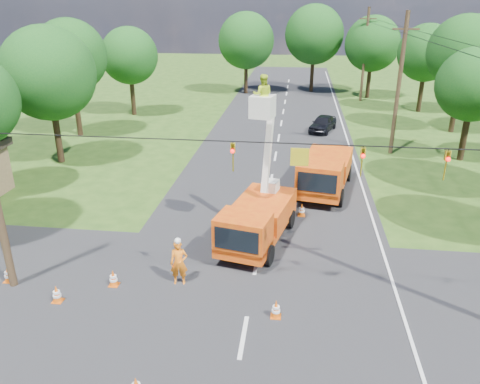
# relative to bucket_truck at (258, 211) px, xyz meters

# --- Properties ---
(ground) EXTENTS (140.00, 140.00, 0.00)m
(ground) POSITION_rel_bucket_truck_xyz_m (0.15, 13.21, -1.64)
(ground) COLOR #264615
(ground) RESTS_ON ground
(road_main) EXTENTS (12.00, 100.00, 0.06)m
(road_main) POSITION_rel_bucket_truck_xyz_m (0.15, 13.21, -1.64)
(road_main) COLOR black
(road_main) RESTS_ON ground
(road_cross) EXTENTS (56.00, 10.00, 0.07)m
(road_cross) POSITION_rel_bucket_truck_xyz_m (0.15, -4.79, -1.64)
(road_cross) COLOR black
(road_cross) RESTS_ON ground
(edge_line) EXTENTS (0.12, 90.00, 0.02)m
(edge_line) POSITION_rel_bucket_truck_xyz_m (5.75, 13.21, -1.64)
(edge_line) COLOR silver
(edge_line) RESTS_ON ground
(bucket_truck) EXTENTS (3.46, 6.35, 7.74)m
(bucket_truck) POSITION_rel_bucket_truck_xyz_m (0.00, 0.00, 0.00)
(bucket_truck) COLOR orange
(bucket_truck) RESTS_ON ground
(second_truck) EXTENTS (3.60, 6.88, 2.45)m
(second_truck) POSITION_rel_bucket_truck_xyz_m (3.36, 6.77, -0.36)
(second_truck) COLOR orange
(second_truck) RESTS_ON ground
(ground_worker) EXTENTS (0.77, 0.57, 1.92)m
(ground_worker) POSITION_rel_bucket_truck_xyz_m (-2.78, -3.84, -0.68)
(ground_worker) COLOR orange
(ground_worker) RESTS_ON ground
(distant_car) EXTENTS (2.85, 4.38, 1.39)m
(distant_car) POSITION_rel_bucket_truck_xyz_m (3.83, 20.96, -0.95)
(distant_car) COLOR black
(distant_car) RESTS_ON ground
(traffic_cone_2) EXTENTS (0.38, 0.38, 0.71)m
(traffic_cone_2) POSITION_rel_bucket_truck_xyz_m (0.60, -0.12, -1.28)
(traffic_cone_2) COLOR #DA560B
(traffic_cone_2) RESTS_ON ground
(traffic_cone_3) EXTENTS (0.38, 0.38, 0.71)m
(traffic_cone_3) POSITION_rel_bucket_truck_xyz_m (2.07, 3.20, -1.28)
(traffic_cone_3) COLOR #DA560B
(traffic_cone_3) RESTS_ON ground
(traffic_cone_4) EXTENTS (0.38, 0.38, 0.71)m
(traffic_cone_4) POSITION_rel_bucket_truck_xyz_m (-5.36, -4.33, -1.28)
(traffic_cone_4) COLOR #DA560B
(traffic_cone_4) RESTS_ON ground
(traffic_cone_5) EXTENTS (0.38, 0.38, 0.71)m
(traffic_cone_5) POSITION_rel_bucket_truck_xyz_m (-7.06, -5.63, -1.28)
(traffic_cone_5) COLOR #DA560B
(traffic_cone_5) RESTS_ON ground
(traffic_cone_6) EXTENTS (0.38, 0.38, 0.71)m
(traffic_cone_6) POSITION_rel_bucket_truck_xyz_m (-9.68, -4.58, -1.28)
(traffic_cone_6) COLOR #DA560B
(traffic_cone_6) RESTS_ON ground
(traffic_cone_7) EXTENTS (0.38, 0.38, 0.71)m
(traffic_cone_7) POSITION_rel_bucket_truck_xyz_m (3.79, 10.90, -1.28)
(traffic_cone_7) COLOR #DA560B
(traffic_cone_7) RESTS_ON ground
(traffic_cone_8) EXTENTS (0.38, 0.38, 0.71)m
(traffic_cone_8) POSITION_rel_bucket_truck_xyz_m (1.17, -5.54, -1.28)
(traffic_cone_8) COLOR #DA560B
(traffic_cone_8) RESTS_ON ground
(pole_right_mid) EXTENTS (1.80, 0.30, 10.00)m
(pole_right_mid) POSITION_rel_bucket_truck_xyz_m (8.65, 15.21, 3.47)
(pole_right_mid) COLOR #4C3823
(pole_right_mid) RESTS_ON ground
(pole_right_far) EXTENTS (1.80, 0.30, 10.00)m
(pole_right_far) POSITION_rel_bucket_truck_xyz_m (8.65, 35.21, 3.47)
(pole_right_far) COLOR #4C3823
(pole_right_far) RESTS_ON ground
(signal_span) EXTENTS (18.00, 0.29, 1.07)m
(signal_span) POSITION_rel_bucket_truck_xyz_m (2.37, -4.80, 4.24)
(signal_span) COLOR black
(signal_span) RESTS_ON ground
(tree_left_d) EXTENTS (6.20, 6.20, 9.24)m
(tree_left_d) POSITION_rel_bucket_truck_xyz_m (-14.85, 10.21, 4.48)
(tree_left_d) COLOR #382616
(tree_left_d) RESTS_ON ground
(tree_left_e) EXTENTS (5.80, 5.80, 9.41)m
(tree_left_e) POSITION_rel_bucket_truck_xyz_m (-16.65, 17.21, 4.85)
(tree_left_e) COLOR #382616
(tree_left_e) RESTS_ON ground
(tree_left_f) EXTENTS (5.40, 5.40, 8.40)m
(tree_left_f) POSITION_rel_bucket_truck_xyz_m (-14.65, 25.21, 4.05)
(tree_left_f) COLOR #382616
(tree_left_f) RESTS_ON ground
(tree_right_c) EXTENTS (5.00, 5.00, 7.83)m
(tree_right_c) POSITION_rel_bucket_truck_xyz_m (13.35, 14.21, 3.67)
(tree_right_c) COLOR #382616
(tree_right_c) RESTS_ON ground
(tree_right_d) EXTENTS (6.00, 6.00, 9.70)m
(tree_right_d) POSITION_rel_bucket_truck_xyz_m (14.95, 22.21, 5.04)
(tree_right_d) COLOR #382616
(tree_right_d) RESTS_ON ground
(tree_right_e) EXTENTS (5.60, 5.60, 8.63)m
(tree_right_e) POSITION_rel_bucket_truck_xyz_m (13.95, 30.21, 4.17)
(tree_right_e) COLOR #382616
(tree_right_e) RESTS_ON ground
(tree_far_a) EXTENTS (6.60, 6.60, 9.50)m
(tree_far_a) POSITION_rel_bucket_truck_xyz_m (-4.85, 38.21, 4.55)
(tree_far_a) COLOR #382616
(tree_far_a) RESTS_ON ground
(tree_far_b) EXTENTS (7.00, 7.00, 10.32)m
(tree_far_b) POSITION_rel_bucket_truck_xyz_m (3.15, 40.21, 5.17)
(tree_far_b) COLOR #382616
(tree_far_b) RESTS_ON ground
(tree_far_c) EXTENTS (6.20, 6.20, 9.18)m
(tree_far_c) POSITION_rel_bucket_truck_xyz_m (9.65, 37.21, 4.42)
(tree_far_c) COLOR #382616
(tree_far_c) RESTS_ON ground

